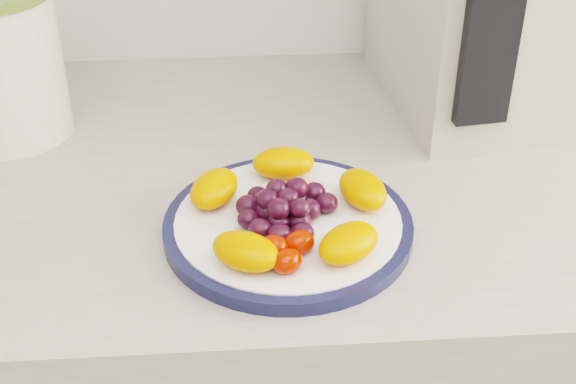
{
  "coord_description": "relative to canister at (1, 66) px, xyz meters",
  "views": [
    {
      "loc": [
        -0.03,
        0.41,
        1.38
      ],
      "look_at": [
        0.02,
        1.06,
        0.95
      ],
      "focal_mm": 50.0,
      "sensor_mm": 36.0,
      "label": 1
    }
  ],
  "objects": [
    {
      "name": "fruit_plate",
      "position": [
        0.32,
        -0.24,
        -0.05
      ],
      "size": [
        0.22,
        0.21,
        0.04
      ],
      "color": "#FF6700",
      "rests_on": "plate_face"
    },
    {
      "name": "plate_rim",
      "position": [
        0.32,
        -0.24,
        -0.08
      ],
      "size": [
        0.25,
        0.25,
        0.01
      ],
      "primitive_type": "cylinder",
      "color": "#131738",
      "rests_on": "counter"
    },
    {
      "name": "appliance_panel",
      "position": [
        0.55,
        -0.11,
        0.09
      ],
      "size": [
        0.06,
        0.03,
        0.26
      ],
      "primitive_type": "cube",
      "rotation": [
        0.0,
        0.0,
        0.12
      ],
      "color": "black",
      "rests_on": "appliance_body"
    },
    {
      "name": "canister",
      "position": [
        0.0,
        0.0,
        0.0
      ],
      "size": [
        0.16,
        0.16,
        0.17
      ],
      "primitive_type": "cylinder",
      "rotation": [
        0.0,
        0.0,
        0.14
      ],
      "color": "#3A691F",
      "rests_on": "counter"
    },
    {
      "name": "plate_face",
      "position": [
        0.32,
        -0.24,
        -0.08
      ],
      "size": [
        0.23,
        0.23,
        0.02
      ],
      "primitive_type": "cylinder",
      "color": "white",
      "rests_on": "counter"
    }
  ]
}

